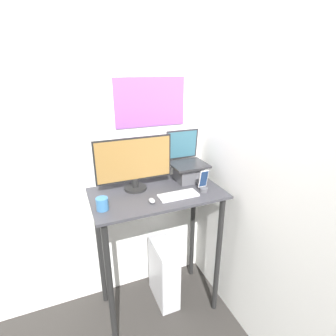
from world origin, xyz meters
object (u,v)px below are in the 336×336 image
monitor (134,164)px  mouse (152,201)px  cell_phone (204,185)px  computer_tower (164,273)px  laptop (188,168)px  keyboard (178,195)px

monitor → mouse: bearing=-79.7°
cell_phone → computer_tower: 0.93m
computer_tower → cell_phone: bearing=-31.6°
cell_phone → monitor: bearing=153.6°
laptop → keyboard: bearing=-128.4°
monitor → keyboard: bearing=-42.8°
monitor → laptop: bearing=1.0°
mouse → laptop: bearing=33.0°
monitor → computer_tower: size_ratio=1.00×
monitor → computer_tower: bearing=-19.0°
mouse → cell_phone: size_ratio=0.39×
monitor → computer_tower: (0.20, -0.07, -1.03)m
cell_phone → computer_tower: cell_phone is taller
laptop → mouse: 0.49m
keyboard → mouse: size_ratio=4.42×
keyboard → cell_phone: 0.21m
keyboard → computer_tower: bearing=107.3°
keyboard → laptop: bearing=51.6°
monitor → mouse: monitor is taller
keyboard → cell_phone: size_ratio=1.72×
laptop → cell_phone: 0.24m
monitor → keyboard: size_ratio=2.01×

